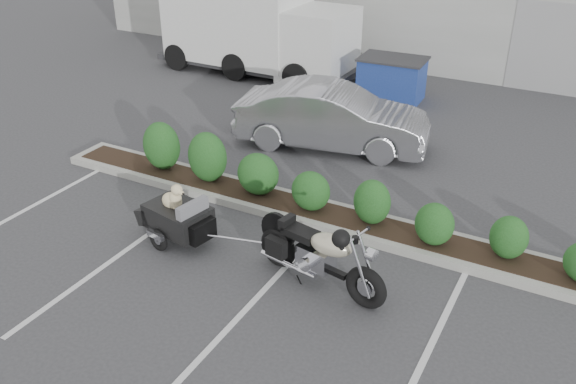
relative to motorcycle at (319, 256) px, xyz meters
The scene contains 7 objects.
ground 1.99m from the motorcycle, behind, with size 90.00×90.00×0.00m, color #38383A.
planter_kerb 2.17m from the motorcycle, 114.97° to the left, with size 12.00×1.00×0.15m, color #9E9E93.
motorcycle is the anchor object (origin of this frame).
pet_trailer 2.78m from the motorcycle, behind, with size 1.97×1.12×1.16m.
sedan 5.53m from the motorcycle, 112.67° to the left, with size 1.57×4.50×1.48m, color #ADACB3.
dumpster 9.20m from the motorcycle, 102.83° to the left, with size 1.90×1.34×1.21m.
delivery_truck 11.62m from the motorcycle, 125.75° to the left, with size 6.65×2.42×3.03m.
Camera 1 is at (5.23, -6.91, 5.92)m, focal length 38.00 mm.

